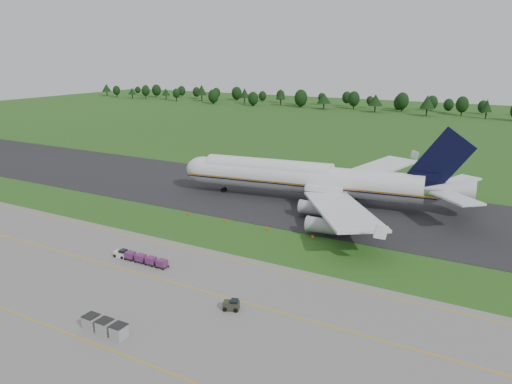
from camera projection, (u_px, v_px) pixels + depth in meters
The scene contains 10 objects.
ground at pixel (234, 236), 96.79m from camera, with size 600.00×600.00×0.00m, color #244F17.
apron at pixel (102, 313), 68.28m from camera, with size 300.00×52.00×0.06m, color slate.
taxiway at pixel (295, 200), 120.25m from camera, with size 300.00×40.00×0.08m, color black.
apron_markings at pixel (138, 292), 74.16m from camera, with size 300.00×30.20×0.01m.
tree_line at pixel (455, 105), 276.12m from camera, with size 531.59×22.89×11.83m.
aircraft at pixel (310, 179), 117.84m from camera, with size 70.04×67.38×19.59m.
baggage_train at pixel (139, 258), 84.51m from camera, with size 11.29×1.44×1.39m.
utility_cart at pixel (231, 306), 68.85m from camera, with size 2.49×1.96×1.20m.
uld_row at pixel (105, 326), 63.06m from camera, with size 6.62×1.82×1.80m.
edge_markers at pixel (246, 224), 102.50m from camera, with size 30.08×0.30×0.60m.
Camera 1 is at (48.51, -76.97, 34.39)m, focal length 35.00 mm.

